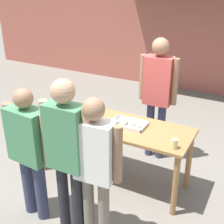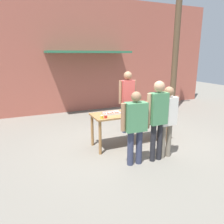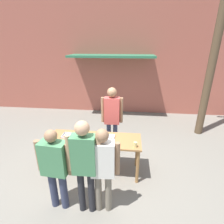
# 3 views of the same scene
# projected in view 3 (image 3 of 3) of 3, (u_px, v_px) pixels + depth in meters

# --- Properties ---
(ground_plane) EXTENTS (24.00, 24.00, 0.00)m
(ground_plane) POSITION_uv_depth(u_px,v_px,m) (96.00, 170.00, 4.21)
(ground_plane) COLOR slate
(building_facade_back) EXTENTS (12.00, 1.11, 4.50)m
(building_facade_back) POSITION_uv_depth(u_px,v_px,m) (113.00, 59.00, 7.06)
(building_facade_back) COLOR #A85647
(building_facade_back) RESTS_ON ground
(serving_table) EXTENTS (2.08, 0.71, 0.87)m
(serving_table) POSITION_uv_depth(u_px,v_px,m) (95.00, 143.00, 3.94)
(serving_table) COLOR olive
(serving_table) RESTS_ON ground
(food_tray_sausages) EXTENTS (0.44, 0.25, 0.04)m
(food_tray_sausages) POSITION_uv_depth(u_px,v_px,m) (72.00, 136.00, 3.98)
(food_tray_sausages) COLOR silver
(food_tray_sausages) RESTS_ON serving_table
(food_tray_buns) EXTENTS (0.44, 0.28, 0.06)m
(food_tray_buns) POSITION_uv_depth(u_px,v_px,m) (104.00, 138.00, 3.90)
(food_tray_buns) COLOR silver
(food_tray_buns) RESTS_ON serving_table
(condiment_jar_mustard) EXTENTS (0.07, 0.07, 0.08)m
(condiment_jar_mustard) POSITION_uv_depth(u_px,v_px,m) (51.00, 140.00, 3.75)
(condiment_jar_mustard) COLOR gold
(condiment_jar_mustard) RESTS_ON serving_table
(condiment_jar_ketchup) EXTENTS (0.07, 0.07, 0.08)m
(condiment_jar_ketchup) POSITION_uv_depth(u_px,v_px,m) (55.00, 141.00, 3.74)
(condiment_jar_ketchup) COLOR #B22319
(condiment_jar_ketchup) RESTS_ON serving_table
(beer_cup) EXTENTS (0.08, 0.08, 0.11)m
(beer_cup) POSITION_uv_depth(u_px,v_px,m) (135.00, 145.00, 3.56)
(beer_cup) COLOR #DBC67A
(beer_cup) RESTS_ON serving_table
(person_server_behind_table) EXTENTS (0.56, 0.24, 1.84)m
(person_server_behind_table) POSITION_uv_depth(u_px,v_px,m) (112.00, 115.00, 4.53)
(person_server_behind_table) COLOR #333851
(person_server_behind_table) RESTS_ON ground
(person_customer_holding_hotdog) EXTENTS (0.65, 0.28, 1.59)m
(person_customer_holding_hotdog) POSITION_uv_depth(u_px,v_px,m) (55.00, 165.00, 2.96)
(person_customer_holding_hotdog) COLOR #333851
(person_customer_holding_hotdog) RESTS_ON ground
(person_customer_with_cup) EXTENTS (0.56, 0.24, 1.64)m
(person_customer_with_cup) POSITION_uv_depth(u_px,v_px,m) (103.00, 165.00, 2.87)
(person_customer_with_cup) COLOR #756B5B
(person_customer_with_cup) RESTS_ON ground
(person_customer_waiting_in_line) EXTENTS (0.57, 0.23, 1.79)m
(person_customer_waiting_in_line) POSITION_uv_depth(u_px,v_px,m) (84.00, 161.00, 2.83)
(person_customer_waiting_in_line) COLOR #232328
(person_customer_waiting_in_line) RESTS_ON ground
(utility_pole) EXTENTS (1.10, 0.23, 6.84)m
(utility_pole) POSITION_uv_depth(u_px,v_px,m) (222.00, 17.00, 4.68)
(utility_pole) COLOR brown
(utility_pole) RESTS_ON ground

